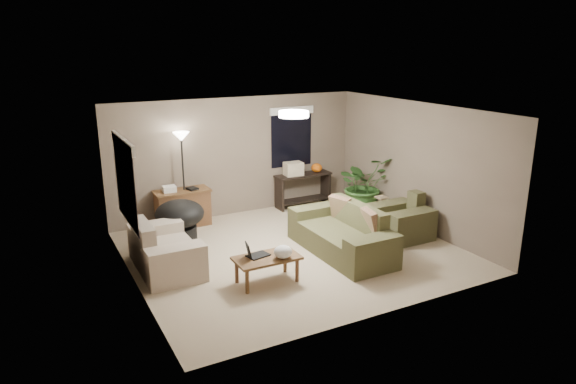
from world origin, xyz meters
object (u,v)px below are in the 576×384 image
armchair (401,222)px  cat_scratching_post (381,210)px  loveseat (164,252)px  houseplant (363,191)px  desk (183,208)px  floor_lamp (182,148)px  papasan_chair (180,218)px  coffee_table (267,261)px  main_sofa (343,236)px  console_table (303,187)px

armchair → cat_scratching_post: size_ratio=2.00×
loveseat → houseplant: 4.67m
desk → floor_lamp: size_ratio=0.58×
armchair → desk: 4.31m
papasan_chair → floor_lamp: 1.46m
armchair → coffee_table: armchair is taller
armchair → floor_lamp: floor_lamp is taller
floor_lamp → cat_scratching_post: bearing=-23.1°
coffee_table → loveseat: bearing=136.1°
main_sofa → coffee_table: (-1.70, -0.45, 0.06)m
coffee_table → floor_lamp: floor_lamp is taller
armchair → houseplant: bearing=81.8°
loveseat → desk: (0.89, 1.87, 0.08)m
main_sofa → coffee_table: size_ratio=2.20×
desk → papasan_chair: 0.88m
main_sofa → cat_scratching_post: bearing=32.8°
floor_lamp → desk: bearing=-157.7°
armchair → cat_scratching_post: bearing=73.3°
loveseat → desk: bearing=64.6°
papasan_chair → cat_scratching_post: 4.15m
papasan_chair → cat_scratching_post: size_ratio=2.15×
coffee_table → floor_lamp: (-0.33, 3.12, 1.24)m
cat_scratching_post → desk: bearing=157.5°
main_sofa → cat_scratching_post: (1.69, 1.09, -0.08)m
coffee_table → desk: (-0.38, 3.10, 0.02)m
main_sofa → cat_scratching_post: size_ratio=4.40×
desk → coffee_table: bearing=-82.9°
desk → cat_scratching_post: 4.09m
armchair → desk: bearing=143.9°
floor_lamp → loveseat: bearing=-116.5°
floor_lamp → main_sofa: bearing=-52.8°
main_sofa → loveseat: size_ratio=1.37×
loveseat → papasan_chair: loveseat is taller
armchair → floor_lamp: (-3.42, 2.56, 1.30)m
houseplant → cat_scratching_post: (0.08, -0.54, -0.28)m
loveseat → armchair: size_ratio=1.60×
console_table → coffee_table: bearing=-127.7°
console_table → main_sofa: bearing=-104.8°
desk → armchair: bearing=-36.1°
desk → console_table: same height
cat_scratching_post → floor_lamp: bearing=156.9°
armchair → floor_lamp: bearing=143.2°
coffee_table → papasan_chair: 2.38m
desk → cat_scratching_post: (3.77, -1.56, -0.16)m
floor_lamp → coffee_table: bearing=-84.0°
main_sofa → armchair: size_ratio=2.20×
houseplant → armchair: bearing=-98.2°
desk → console_table: (2.79, 0.02, 0.06)m
main_sofa → floor_lamp: size_ratio=1.15×
armchair → papasan_chair: bearing=155.7°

